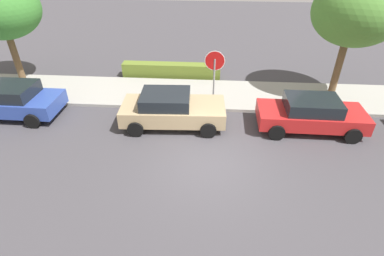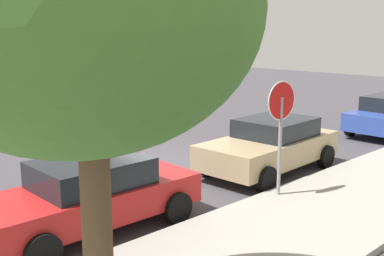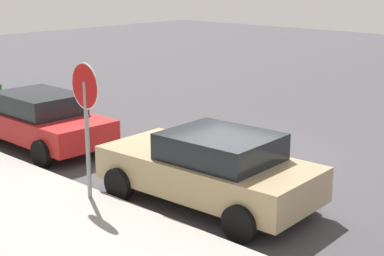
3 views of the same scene
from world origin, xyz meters
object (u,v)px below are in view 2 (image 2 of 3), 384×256
Objects in this scene: parked_car_red at (91,194)px; street_tree_mid_block at (77,10)px; stop_sign at (281,118)px; parked_car_tan at (270,145)px.

street_tree_mid_block reaches higher than parked_car_red.
street_tree_mid_block reaches higher than stop_sign.
street_tree_mid_block is (7.71, 3.31, 3.25)m from parked_car_tan.
street_tree_mid_block reaches higher than parked_car_tan.
parked_car_red is (3.94, -1.50, -1.17)m from stop_sign.
street_tree_mid_block is (2.07, 3.28, 3.26)m from parked_car_red.
stop_sign is at bearing 159.23° from parked_car_red.
parked_car_tan is (-1.70, -1.53, -1.15)m from stop_sign.
street_tree_mid_block is at bearing 23.23° from parked_car_tan.
parked_car_tan is 0.78× the size of street_tree_mid_block.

